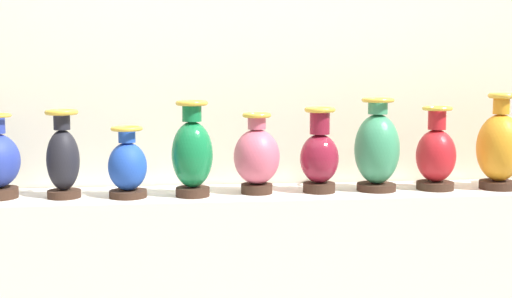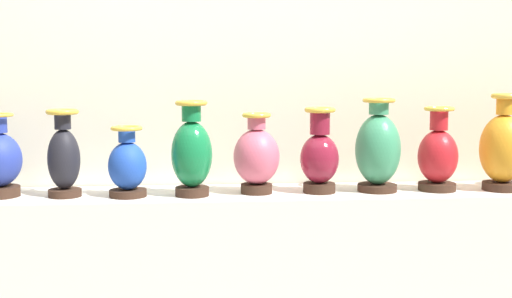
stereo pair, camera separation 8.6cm
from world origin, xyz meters
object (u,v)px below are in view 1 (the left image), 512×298
Objects in this scene: vase_onyx at (63,158)px; vase_burgundy at (319,155)px; vase_crimson at (436,155)px; vase_rose at (258,157)px; vase_sapphire at (128,166)px; vase_amber at (500,148)px; vase_emerald at (192,153)px; vase_jade at (377,149)px.

vase_burgundy is (1.00, 0.00, -0.00)m from vase_onyx.
vase_rose is at bearing 179.93° from vase_crimson.
vase_sapphire is at bearing -178.24° from vase_burgundy.
vase_crimson is 0.27m from vase_amber.
vase_amber is at bearing 0.40° from vase_sapphire.
vase_onyx is at bearing 179.68° from vase_amber.
vase_burgundy is at bearing 179.03° from vase_amber.
vase_crimson is at bearing 0.32° from vase_onyx.
vase_crimson is at bearing 176.11° from vase_amber.
vase_burgundy is at bearing 0.17° from vase_onyx.
vase_emerald is 0.51m from vase_burgundy.
vase_crimson reaches higher than vase_onyx.
vase_onyx is 1.00m from vase_burgundy.
vase_rose is at bearing 178.92° from vase_amber.
vase_burgundy is 1.00× the size of vase_crimson.
vase_sapphire is at bearing -178.17° from vase_jade.
vase_sapphire is 0.80× the size of vase_crimson.
vase_rose is at bearing 0.69° from vase_onyx.
vase_onyx is at bearing -179.46° from vase_jade.
vase_sapphire is at bearing -178.69° from vase_crimson.
vase_burgundy is at bearing -177.93° from vase_jade.
vase_jade is (0.49, 0.00, 0.02)m from vase_rose.
vase_sapphire is 0.74× the size of vase_emerald.
vase_crimson reaches higher than vase_sapphire.
vase_burgundy is at bearing -1.39° from vase_rose.
vase_onyx is 0.99× the size of vase_crimson.
vase_sapphire is 1.00m from vase_jade.
vase_onyx is at bearing 175.27° from vase_sapphire.
vase_sapphire is at bearing -176.70° from vase_rose.
vase_sapphire is 0.51m from vase_rose.
vase_onyx is at bearing -179.31° from vase_rose.
vase_emerald reaches higher than vase_burgundy.
vase_burgundy is (0.75, 0.02, 0.03)m from vase_sapphire.
vase_emerald reaches higher than vase_rose.
vase_emerald is 1.09× the size of vase_crimson.
vase_amber reaches higher than vase_emerald.
vase_emerald is at bearing -178.02° from vase_crimson.
vase_rose is 0.73m from vase_crimson.
vase_onyx is 1.48m from vase_crimson.
vase_crimson reaches higher than vase_rose.
vase_jade is (0.24, 0.01, 0.02)m from vase_burgundy.
vase_crimson is (0.99, 0.03, -0.02)m from vase_emerald.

